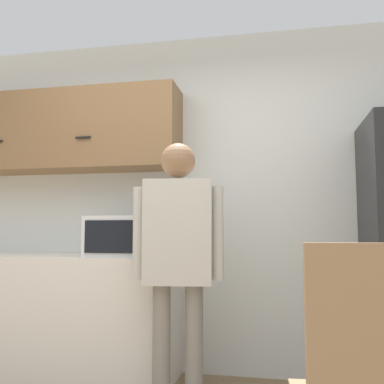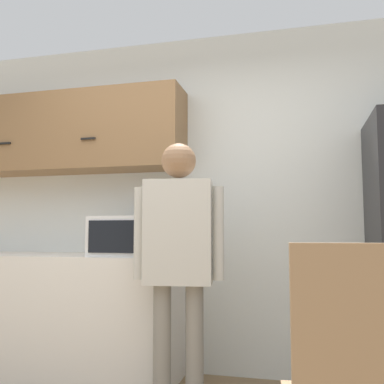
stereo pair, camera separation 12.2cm
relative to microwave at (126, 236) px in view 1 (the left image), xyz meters
The scene contains 6 objects.
back_wall 0.64m from the microwave, 47.69° to the left, with size 6.00×0.06×2.70m.
counter 0.96m from the microwave, behind, with size 2.15×0.64×0.92m.
upper_cabinets 1.14m from the microwave, 163.93° to the left, with size 2.15×0.38×0.64m.
microwave is the anchor object (origin of this frame).
person 0.60m from the microwave, 37.81° to the right, with size 0.56×0.28×1.65m.
chair 1.96m from the microwave, 44.50° to the right, with size 0.46×0.46×1.06m.
Camera 1 is at (0.69, -1.56, 1.10)m, focal length 40.00 mm.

